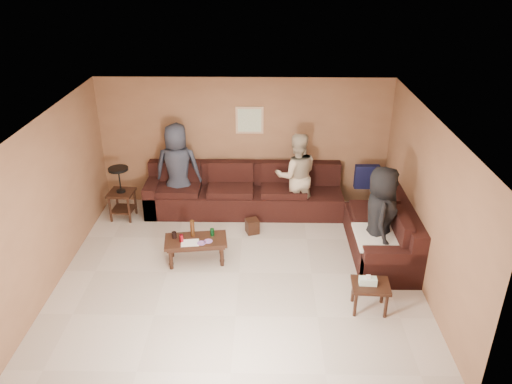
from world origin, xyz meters
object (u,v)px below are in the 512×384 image
at_px(end_table_left, 121,192).
at_px(side_table_right, 370,287).
at_px(person_left, 178,169).
at_px(person_right, 380,218).
at_px(coffee_table, 196,242).
at_px(person_middle, 296,176).
at_px(waste_bin, 252,226).
at_px(sectional_sofa, 288,209).

bearing_deg(end_table_left, side_table_right, -32.25).
bearing_deg(person_left, person_right, 152.61).
bearing_deg(coffee_table, person_left, 106.86).
height_order(person_left, person_middle, person_left).
distance_m(person_left, person_right, 3.84).
height_order(end_table_left, waste_bin, end_table_left).
height_order(end_table_left, person_middle, person_middle).
height_order(coffee_table, person_middle, person_middle).
bearing_deg(side_table_right, person_left, 136.79).
relative_size(side_table_right, waste_bin, 2.24).
xyz_separation_m(coffee_table, waste_bin, (0.89, 0.92, -0.22)).
distance_m(waste_bin, person_left, 1.80).
xyz_separation_m(end_table_left, side_table_right, (4.12, -2.60, -0.16)).
distance_m(sectional_sofa, waste_bin, 0.72).
bearing_deg(end_table_left, coffee_table, -42.66).
xyz_separation_m(coffee_table, person_middle, (1.68, 1.60, 0.47)).
bearing_deg(person_left, end_table_left, 16.37).
relative_size(end_table_left, person_left, 0.58).
bearing_deg(waste_bin, person_left, 149.89).
xyz_separation_m(waste_bin, person_middle, (0.80, 0.68, 0.69)).
bearing_deg(waste_bin, side_table_right, -51.16).
bearing_deg(end_table_left, waste_bin, -11.88).
bearing_deg(person_left, side_table_right, 136.56).
relative_size(sectional_sofa, person_left, 2.65).
relative_size(side_table_right, person_left, 0.33).
bearing_deg(person_right, coffee_table, 98.35).
bearing_deg(side_table_right, person_right, 74.42).
bearing_deg(person_right, sectional_sofa, 57.15).
relative_size(end_table_left, waste_bin, 3.98).
relative_size(side_table_right, person_middle, 0.35).
relative_size(sectional_sofa, coffee_table, 4.47).
bearing_deg(side_table_right, waste_bin, 128.84).
distance_m(coffee_table, end_table_left, 2.12).
height_order(coffee_table, waste_bin, coffee_table).
distance_m(sectional_sofa, side_table_right, 2.58).
distance_m(coffee_table, waste_bin, 1.30).
relative_size(coffee_table, person_left, 0.59).
xyz_separation_m(coffee_table, person_left, (-0.53, 1.74, 0.52)).
bearing_deg(person_left, coffee_table, 106.63).
bearing_deg(sectional_sofa, side_table_right, -66.17).
relative_size(person_left, person_right, 1.04).
bearing_deg(person_middle, sectional_sofa, 62.69).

